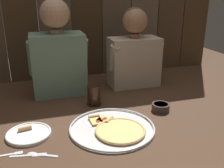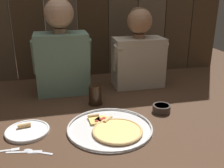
{
  "view_description": "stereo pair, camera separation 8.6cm",
  "coord_description": "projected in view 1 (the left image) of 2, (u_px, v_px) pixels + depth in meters",
  "views": [
    {
      "loc": [
        -0.41,
        -1.17,
        0.66
      ],
      "look_at": [
        -0.02,
        0.1,
        0.18
      ],
      "focal_mm": 41.09,
      "sensor_mm": 36.0,
      "label": 1
    },
    {
      "loc": [
        -0.33,
        -1.19,
        0.66
      ],
      "look_at": [
        -0.02,
        0.1,
        0.18
      ],
      "focal_mm": 41.09,
      "sensor_mm": 36.0,
      "label": 2
    }
  ],
  "objects": [
    {
      "name": "drinking_glass",
      "position": [
        94.0,
        95.0,
        1.57
      ],
      "size": [
        0.09,
        0.09,
        0.12
      ],
      "color": "black",
      "rests_on": "ground"
    },
    {
      "name": "dinner_plate",
      "position": [
        29.0,
        134.0,
        1.25
      ],
      "size": [
        0.22,
        0.22,
        0.03
      ],
      "color": "white",
      "rests_on": "ground"
    },
    {
      "name": "dipping_bowl",
      "position": [
        161.0,
        107.0,
        1.5
      ],
      "size": [
        0.1,
        0.1,
        0.04
      ],
      "color": "#3D332D",
      "rests_on": "ground"
    },
    {
      "name": "table_fork",
      "position": [
        9.0,
        154.0,
        1.1
      ],
      "size": [
        0.13,
        0.02,
        0.01
      ],
      "color": "silver",
      "rests_on": "ground"
    },
    {
      "name": "table_knife",
      "position": [
        28.0,
        155.0,
        1.1
      ],
      "size": [
        0.16,
        0.04,
        0.01
      ],
      "color": "silver",
      "rests_on": "ground"
    },
    {
      "name": "ground_plane",
      "position": [
        121.0,
        121.0,
        1.39
      ],
      "size": [
        3.2,
        3.2,
        0.0
      ],
      "primitive_type": "plane",
      "color": "#422B1C"
    },
    {
      "name": "table_spoon",
      "position": [
        37.0,
        154.0,
        1.1
      ],
      "size": [
        0.13,
        0.08,
        0.01
      ],
      "color": "silver",
      "rests_on": "ground"
    },
    {
      "name": "diner_right",
      "position": [
        134.0,
        51.0,
        1.84
      ],
      "size": [
        0.39,
        0.21,
        0.56
      ],
      "color": "#B2A38E",
      "rests_on": "ground"
    },
    {
      "name": "diner_left",
      "position": [
        58.0,
        51.0,
        1.68
      ],
      "size": [
        0.38,
        0.22,
        0.63
      ],
      "color": "slate",
      "rests_on": "ground"
    },
    {
      "name": "pizza_tray",
      "position": [
        114.0,
        128.0,
        1.3
      ],
      "size": [
        0.44,
        0.44,
        0.03
      ],
      "color": "silver",
      "rests_on": "ground"
    }
  ]
}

